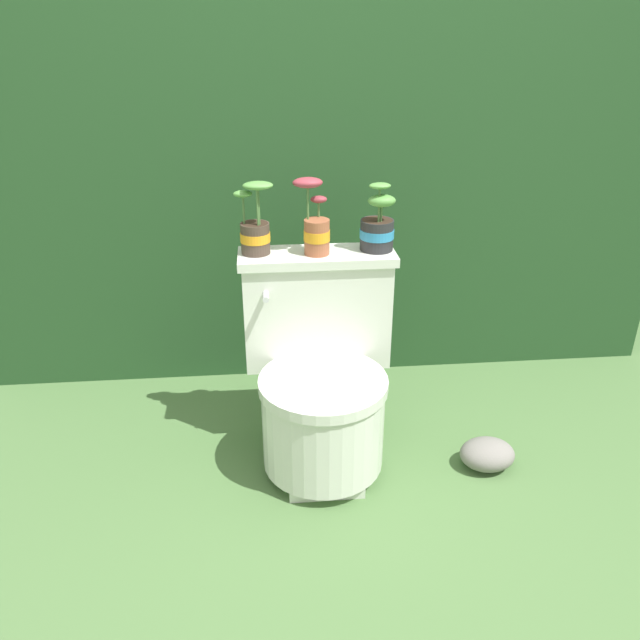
% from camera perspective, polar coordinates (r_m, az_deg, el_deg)
% --- Properties ---
extents(ground_plane, '(12.00, 12.00, 0.00)m').
position_cam_1_polar(ground_plane, '(2.26, 2.53, -13.02)').
color(ground_plane, '#4C703D').
extents(hedge_backdrop, '(2.85, 0.99, 1.79)m').
position_cam_1_polar(hedge_backdrop, '(2.96, -0.19, 15.58)').
color(hedge_backdrop, '#234723').
rests_on(hedge_backdrop, ground).
extents(toilet, '(0.52, 0.52, 0.72)m').
position_cam_1_polar(toilet, '(2.12, 0.08, -5.59)').
color(toilet, silver).
rests_on(toilet, ground).
extents(potted_plant_left, '(0.13, 0.10, 0.24)m').
position_cam_1_polar(potted_plant_left, '(2.05, -5.95, 8.37)').
color(potted_plant_left, '#47382D').
rests_on(potted_plant_left, toilet).
extents(potted_plant_midleft, '(0.12, 0.09, 0.25)m').
position_cam_1_polar(potted_plant_midleft, '(2.03, -0.41, 8.55)').
color(potted_plant_midleft, '#9E5638').
rests_on(potted_plant_midleft, toilet).
extents(potted_plant_middle, '(0.11, 0.11, 0.23)m').
position_cam_1_polar(potted_plant_middle, '(2.08, 5.28, 8.33)').
color(potted_plant_middle, '#262628').
rests_on(potted_plant_middle, toilet).
extents(garden_stone, '(0.19, 0.15, 0.10)m').
position_cam_1_polar(garden_stone, '(2.29, 15.04, -11.77)').
color(garden_stone, gray).
rests_on(garden_stone, ground).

